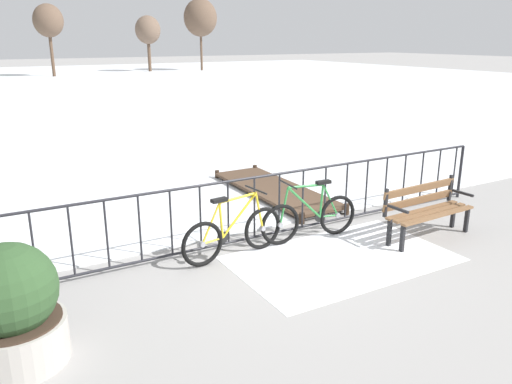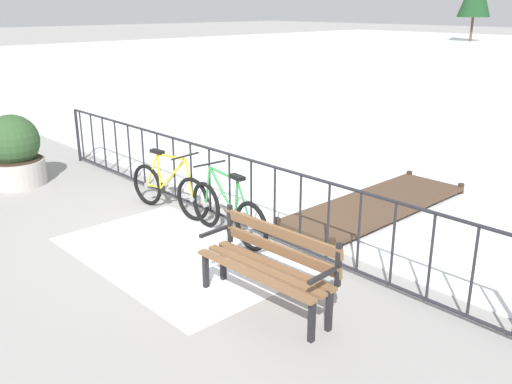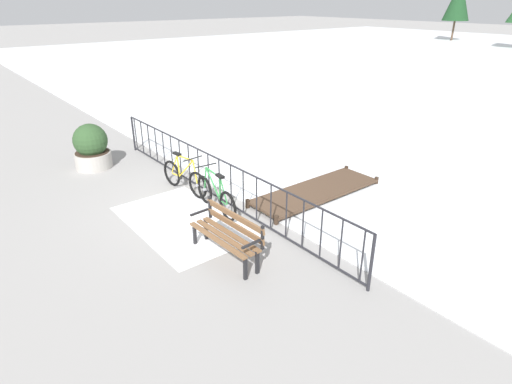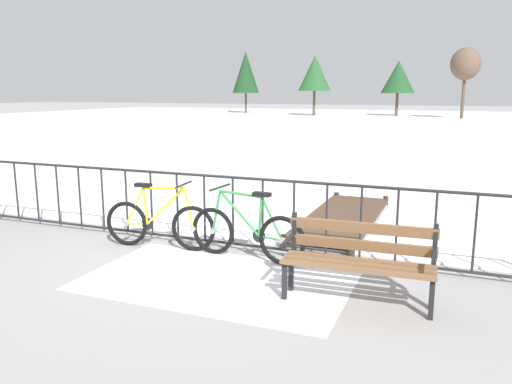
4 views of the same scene
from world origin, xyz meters
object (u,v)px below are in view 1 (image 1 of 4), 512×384
park_bench (426,207)px  planter_with_shrub (12,309)px  bicycle_near_railing (310,217)px  bicycle_second (233,234)px

park_bench → planter_with_shrub: bearing=-176.7°
bicycle_near_railing → planter_with_shrub: bearing=-164.9°
bicycle_second → park_bench: 3.14m
bicycle_near_railing → planter_with_shrub: 4.54m
bicycle_near_railing → park_bench: 1.87m
bicycle_near_railing → park_bench: size_ratio=1.06×
bicycle_near_railing → planter_with_shrub: (-4.38, -1.18, 0.21)m
bicycle_second → park_bench: (3.03, -0.82, 0.14)m
bicycle_near_railing → bicycle_second: 1.37m
bicycle_second → planter_with_shrub: 3.24m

